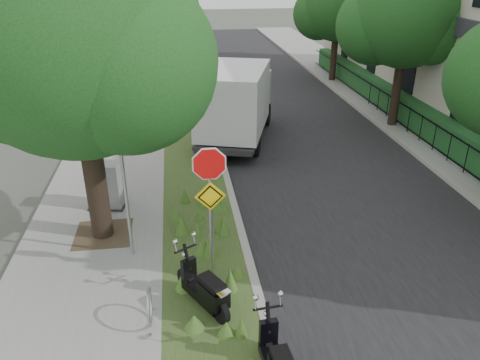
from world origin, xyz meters
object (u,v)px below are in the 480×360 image
object	(u,v)px
scooter_near	(207,294)
box_truck	(236,100)
sign_assembly	(210,189)
utility_cabinet	(106,186)

from	to	relation	value
scooter_near	box_truck	size ratio (longest dim) A/B	0.27
box_truck	scooter_near	bearing A→B (deg)	-100.84
scooter_near	box_truck	distance (m)	10.01
sign_assembly	utility_cabinet	size ratio (longest dim) A/B	2.45
scooter_near	box_truck	world-z (taller)	box_truck
utility_cabinet	sign_assembly	bearing A→B (deg)	-54.64
scooter_near	utility_cabinet	distance (m)	5.31
sign_assembly	scooter_near	bearing A→B (deg)	-100.47
sign_assembly	box_truck	world-z (taller)	sign_assembly
sign_assembly	utility_cabinet	xyz separation A→B (m)	(-2.64, 3.72, -1.58)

